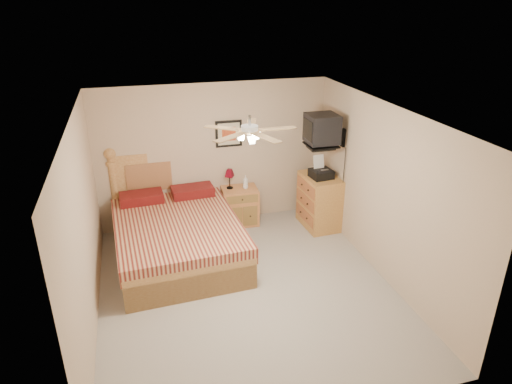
% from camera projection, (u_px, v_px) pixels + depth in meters
% --- Properties ---
extents(floor, '(4.50, 4.50, 0.00)m').
position_uv_depth(floor, '(247.00, 289.00, 6.42)').
color(floor, '#9A948B').
rests_on(floor, ground).
extents(ceiling, '(4.00, 4.50, 0.04)m').
position_uv_depth(ceiling, '(245.00, 115.00, 5.42)').
color(ceiling, white).
rests_on(ceiling, ground).
extents(wall_back, '(4.00, 0.04, 2.50)m').
position_uv_depth(wall_back, '(214.00, 155.00, 7.90)').
color(wall_back, tan).
rests_on(wall_back, ground).
extents(wall_front, '(4.00, 0.04, 2.50)m').
position_uv_depth(wall_front, '(311.00, 319.00, 3.93)').
color(wall_front, tan).
rests_on(wall_front, ground).
extents(wall_left, '(0.04, 4.50, 2.50)m').
position_uv_depth(wall_left, '(84.00, 229.00, 5.43)').
color(wall_left, tan).
rests_on(wall_left, ground).
extents(wall_right, '(0.04, 4.50, 2.50)m').
position_uv_depth(wall_right, '(384.00, 193.00, 6.41)').
color(wall_right, tan).
rests_on(wall_right, ground).
extents(bed, '(1.93, 2.46, 1.53)m').
position_uv_depth(bed, '(176.00, 214.00, 6.90)').
color(bed, '#AC6937').
rests_on(bed, ground).
extents(nightstand, '(0.64, 0.50, 0.67)m').
position_uv_depth(nightstand, '(240.00, 206.00, 8.15)').
color(nightstand, '#BA7240').
rests_on(nightstand, ground).
extents(table_lamp, '(0.23, 0.23, 0.36)m').
position_uv_depth(table_lamp, '(230.00, 179.00, 7.97)').
color(table_lamp, '#5E0514').
rests_on(table_lamp, nightstand).
extents(lotion_bottle, '(0.12, 0.12, 0.24)m').
position_uv_depth(lotion_bottle, '(245.00, 182.00, 7.99)').
color(lotion_bottle, white).
rests_on(lotion_bottle, nightstand).
extents(framed_picture, '(0.46, 0.04, 0.46)m').
position_uv_depth(framed_picture, '(229.00, 134.00, 7.81)').
color(framed_picture, black).
rests_on(framed_picture, wall_back).
extents(dresser, '(0.59, 0.82, 0.94)m').
position_uv_depth(dresser, '(320.00, 201.00, 8.01)').
color(dresser, '#9F6130').
rests_on(dresser, ground).
extents(fax_machine, '(0.38, 0.40, 0.37)m').
position_uv_depth(fax_machine, '(322.00, 167.00, 7.70)').
color(fax_machine, black).
rests_on(fax_machine, dresser).
extents(magazine_lower, '(0.22, 0.28, 0.03)m').
position_uv_depth(magazine_lower, '(313.00, 169.00, 8.10)').
color(magazine_lower, '#C5B39B').
rests_on(magazine_lower, dresser).
extents(magazine_upper, '(0.21, 0.26, 0.02)m').
position_uv_depth(magazine_upper, '(314.00, 168.00, 8.11)').
color(magazine_upper, gray).
rests_on(magazine_upper, magazine_lower).
extents(wall_tv, '(0.56, 0.46, 0.58)m').
position_uv_depth(wall_tv, '(331.00, 130.00, 7.31)').
color(wall_tv, black).
rests_on(wall_tv, wall_right).
extents(ceiling_fan, '(1.14, 1.14, 0.28)m').
position_uv_depth(ceiling_fan, '(250.00, 131.00, 5.30)').
color(ceiling_fan, silver).
rests_on(ceiling_fan, ceiling).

